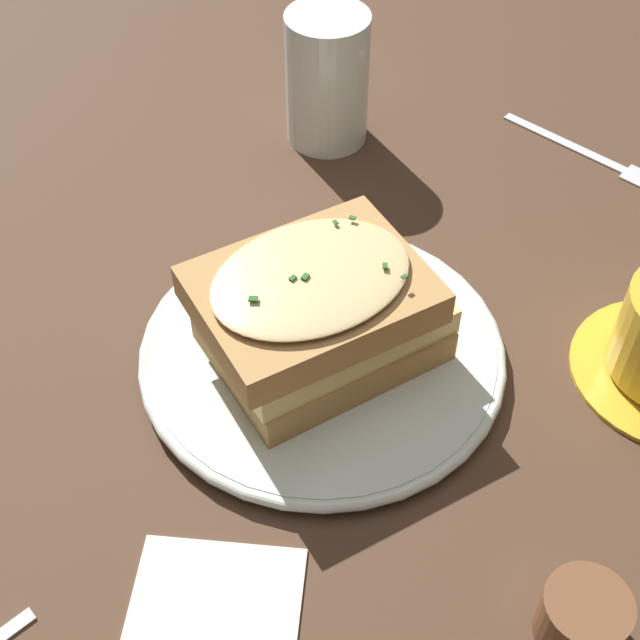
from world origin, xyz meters
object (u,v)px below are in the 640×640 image
Objects in this scene: water_glass at (327,79)px; condiment_pot at (583,617)px; fork at (626,170)px; dinner_plate at (320,357)px; sandwich at (316,314)px; napkin at (209,639)px.

water_glass reaches higher than condiment_pot.
water_glass is at bearing -59.82° from fork.
water_glass is 2.41× the size of condiment_pot.
dinner_plate is 0.33m from fork.
water_glass reaches higher than fork.
condiment_pot is at bearing 59.02° from dinner_plate.
fork is at bearing 151.29° from sandwich.
water_glass reaches higher than dinner_plate.
water_glass is 0.46m from napkin.
napkin is at bearing 5.05° from dinner_plate.
condiment_pot is at bearing 25.23° from fork.
sandwich is at bearing 20.55° from water_glass.
dinner_plate is 0.27m from water_glass.
dinner_plate is 2.15× the size of napkin.
fork is 0.42m from condiment_pot.
sandwich is 0.21m from napkin.
sandwich is 0.24m from condiment_pot.
sandwich is at bearing -174.35° from napkin.
water_glass is at bearing -141.12° from condiment_pot.
fork is at bearing 164.05° from napkin.
dinner_plate is 0.20m from napkin.
water_glass is 0.99× the size of napkin.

